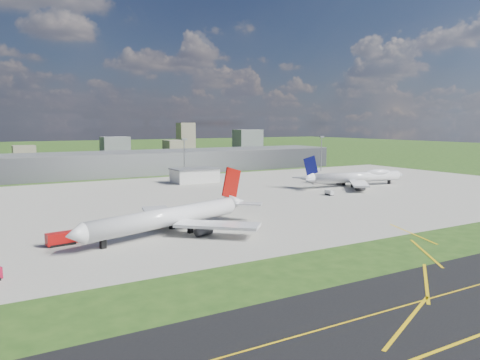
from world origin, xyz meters
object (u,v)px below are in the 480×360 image
airliner_blue_quad (356,177)px  tug_yellow (194,213)px  van_white_far (358,188)px  airliner_red_twin (173,217)px  fire_truck (61,239)px  van_white_near (329,193)px

airliner_blue_quad → tug_yellow: 119.04m
van_white_far → airliner_red_twin: bearing=-170.9°
fire_truck → airliner_red_twin: bearing=-10.5°
airliner_blue_quad → van_white_far: size_ratio=16.23×
fire_truck → van_white_far: size_ratio=2.09×
tug_yellow → van_white_near: bearing=-28.0°
fire_truck → van_white_far: 162.01m
van_white_far → airliner_blue_quad: bearing=39.0°
fire_truck → van_white_near: 134.69m
fire_truck → van_white_near: size_ratio=1.76×
airliner_red_twin → airliner_blue_quad: bearing=-176.1°
airliner_red_twin → van_white_far: bearing=-179.1°
airliner_red_twin → van_white_far: 130.17m
fire_truck → van_white_near: (130.35, 33.90, -0.60)m
airliner_red_twin → tug_yellow: airliner_red_twin is taller
tug_yellow → van_white_far: van_white_far is taller
airliner_blue_quad → van_white_near: bearing=-144.2°
airliner_blue_quad → van_white_near: airliner_blue_quad is taller
airliner_blue_quad → van_white_near: 40.97m
airliner_blue_quad → van_white_far: (-9.88, -11.44, -3.91)m
airliner_blue_quad → van_white_near: size_ratio=13.64×
airliner_red_twin → airliner_blue_quad: 143.41m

